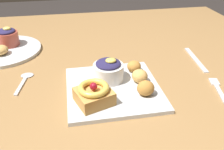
{
  "coord_description": "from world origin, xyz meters",
  "views": [
    {
      "loc": [
        -0.05,
        -0.8,
        1.13
      ],
      "look_at": [
        0.05,
        -0.21,
        0.77
      ],
      "focal_mm": 38.34,
      "sensor_mm": 36.0,
      "label": 1
    }
  ],
  "objects_px": {
    "back_plate": "(2,51)",
    "spoon": "(25,80)",
    "front_plate": "(113,88)",
    "knife": "(196,59)",
    "fork": "(218,88)",
    "berry_ramekin": "(108,70)",
    "cake_slice": "(94,94)",
    "fritter_middle": "(146,88)",
    "fritter_front": "(134,66)",
    "back_pastry": "(0,50)",
    "fritter_back": "(140,76)",
    "back_ramekin": "(7,37)"
  },
  "relations": [
    {
      "from": "back_plate",
      "to": "spoon",
      "type": "relative_size",
      "value": 2.29
    },
    {
      "from": "front_plate",
      "to": "knife",
      "type": "relative_size",
      "value": 1.4
    },
    {
      "from": "front_plate",
      "to": "fork",
      "type": "relative_size",
      "value": 2.12
    },
    {
      "from": "berry_ramekin",
      "to": "fork",
      "type": "height_order",
      "value": "berry_ramekin"
    },
    {
      "from": "cake_slice",
      "to": "fritter_middle",
      "type": "bearing_deg",
      "value": 3.39
    },
    {
      "from": "berry_ramekin",
      "to": "fritter_middle",
      "type": "relative_size",
      "value": 1.88
    },
    {
      "from": "fork",
      "to": "spoon",
      "type": "distance_m",
      "value": 0.59
    },
    {
      "from": "fritter_front",
      "to": "fork",
      "type": "bearing_deg",
      "value": -29.17
    },
    {
      "from": "fritter_front",
      "to": "spoon",
      "type": "xyz_separation_m",
      "value": [
        -0.34,
        0.03,
        -0.03
      ]
    },
    {
      "from": "cake_slice",
      "to": "back_pastry",
      "type": "relative_size",
      "value": 1.95
    },
    {
      "from": "knife",
      "to": "fritter_front",
      "type": "bearing_deg",
      "value": 109.17
    },
    {
      "from": "front_plate",
      "to": "back_plate",
      "type": "height_order",
      "value": "same"
    },
    {
      "from": "spoon",
      "to": "knife",
      "type": "height_order",
      "value": "same"
    },
    {
      "from": "front_plate",
      "to": "spoon",
      "type": "bearing_deg",
      "value": 158.65
    },
    {
      "from": "back_plate",
      "to": "fritter_middle",
      "type": "bearing_deg",
      "value": -40.28
    },
    {
      "from": "fritter_middle",
      "to": "fritter_back",
      "type": "height_order",
      "value": "fritter_middle"
    },
    {
      "from": "fritter_middle",
      "to": "spoon",
      "type": "distance_m",
      "value": 0.38
    },
    {
      "from": "fritter_back",
      "to": "back_plate",
      "type": "distance_m",
      "value": 0.55
    },
    {
      "from": "berry_ramekin",
      "to": "fork",
      "type": "distance_m",
      "value": 0.33
    },
    {
      "from": "back_plate",
      "to": "back_pastry",
      "type": "xyz_separation_m",
      "value": [
        0.01,
        -0.04,
        0.02
      ]
    },
    {
      "from": "back_plate",
      "to": "fork",
      "type": "xyz_separation_m",
      "value": [
        0.68,
        -0.38,
        -0.0
      ]
    },
    {
      "from": "berry_ramekin",
      "to": "knife",
      "type": "distance_m",
      "value": 0.35
    },
    {
      "from": "cake_slice",
      "to": "knife",
      "type": "bearing_deg",
      "value": 26.81
    },
    {
      "from": "back_plate",
      "to": "back_ramekin",
      "type": "height_order",
      "value": "back_ramekin"
    },
    {
      "from": "berry_ramekin",
      "to": "back_pastry",
      "type": "bearing_deg",
      "value": 146.05
    },
    {
      "from": "back_plate",
      "to": "back_pastry",
      "type": "distance_m",
      "value": 0.05
    },
    {
      "from": "fritter_back",
      "to": "back_plate",
      "type": "xyz_separation_m",
      "value": [
        -0.46,
        0.32,
        -0.03
      ]
    },
    {
      "from": "back_ramekin",
      "to": "fritter_middle",
      "type": "bearing_deg",
      "value": -44.21
    },
    {
      "from": "cake_slice",
      "to": "berry_ramekin",
      "type": "relative_size",
      "value": 1.22
    },
    {
      "from": "cake_slice",
      "to": "fritter_front",
      "type": "xyz_separation_m",
      "value": [
        0.14,
        0.14,
        -0.01
      ]
    },
    {
      "from": "front_plate",
      "to": "spoon",
      "type": "relative_size",
      "value": 2.11
    },
    {
      "from": "fritter_middle",
      "to": "back_plate",
      "type": "relative_size",
      "value": 0.17
    },
    {
      "from": "fritter_middle",
      "to": "knife",
      "type": "bearing_deg",
      "value": 37.26
    },
    {
      "from": "fork",
      "to": "spoon",
      "type": "height_order",
      "value": "same"
    },
    {
      "from": "berry_ramekin",
      "to": "fritter_back",
      "type": "bearing_deg",
      "value": -17.65
    },
    {
      "from": "berry_ramekin",
      "to": "fritter_middle",
      "type": "xyz_separation_m",
      "value": [
        0.09,
        -0.1,
        -0.01
      ]
    },
    {
      "from": "fritter_middle",
      "to": "back_pastry",
      "type": "relative_size",
      "value": 0.85
    },
    {
      "from": "front_plate",
      "to": "fritter_back",
      "type": "height_order",
      "value": "fritter_back"
    },
    {
      "from": "front_plate",
      "to": "back_pastry",
      "type": "xyz_separation_m",
      "value": [
        -0.37,
        0.29,
        0.02
      ]
    },
    {
      "from": "berry_ramekin",
      "to": "back_ramekin",
      "type": "height_order",
      "value": "back_ramekin"
    },
    {
      "from": "back_pastry",
      "to": "knife",
      "type": "xyz_separation_m",
      "value": [
        0.7,
        -0.15,
        -0.03
      ]
    },
    {
      "from": "back_ramekin",
      "to": "fork",
      "type": "distance_m",
      "value": 0.78
    },
    {
      "from": "fritter_front",
      "to": "back_pastry",
      "type": "height_order",
      "value": "fritter_front"
    },
    {
      "from": "fritter_back",
      "to": "knife",
      "type": "bearing_deg",
      "value": 26.27
    },
    {
      "from": "fritter_middle",
      "to": "knife",
      "type": "height_order",
      "value": "fritter_middle"
    },
    {
      "from": "fritter_front",
      "to": "front_plate",
      "type": "bearing_deg",
      "value": -136.88
    },
    {
      "from": "fritter_front",
      "to": "back_plate",
      "type": "xyz_separation_m",
      "value": [
        -0.45,
        0.25,
        -0.02
      ]
    },
    {
      "from": "fritter_front",
      "to": "back_ramekin",
      "type": "height_order",
      "value": "back_ramekin"
    },
    {
      "from": "fork",
      "to": "spoon",
      "type": "bearing_deg",
      "value": 89.49
    },
    {
      "from": "fritter_front",
      "to": "fritter_back",
      "type": "bearing_deg",
      "value": -89.33
    }
  ]
}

